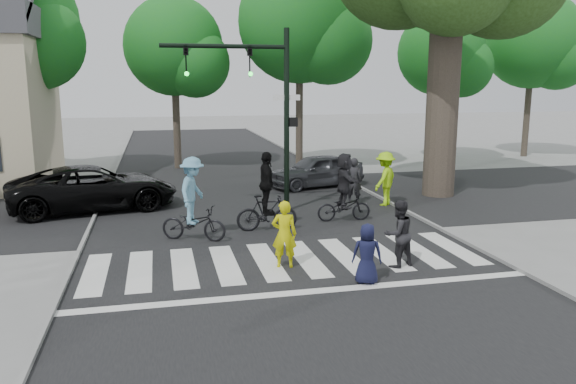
% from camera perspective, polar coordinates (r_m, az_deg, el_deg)
% --- Properties ---
extents(ground, '(120.00, 120.00, 0.00)m').
position_cam_1_polar(ground, '(12.98, 0.87, -8.25)').
color(ground, gray).
rests_on(ground, ground).
extents(road_stem, '(10.00, 70.00, 0.01)m').
position_cam_1_polar(road_stem, '(17.67, -3.06, -2.97)').
color(road_stem, black).
rests_on(road_stem, ground).
extents(road_cross, '(70.00, 10.00, 0.01)m').
position_cam_1_polar(road_cross, '(20.56, -4.53, -0.97)').
color(road_cross, black).
rests_on(road_cross, ground).
extents(curb_left, '(0.10, 70.00, 0.10)m').
position_cam_1_polar(curb_left, '(17.53, -19.56, -3.58)').
color(curb_left, gray).
rests_on(curb_left, ground).
extents(curb_right, '(0.10, 70.00, 0.10)m').
position_cam_1_polar(curb_right, '(19.17, 11.98, -1.94)').
color(curb_right, gray).
rests_on(curb_right, ground).
extents(crosswalk, '(10.00, 3.85, 0.01)m').
position_cam_1_polar(crosswalk, '(13.59, 0.19, -7.32)').
color(crosswalk, silver).
rests_on(crosswalk, ground).
extents(traffic_signal, '(4.45, 0.29, 6.00)m').
position_cam_1_polar(traffic_signal, '(18.39, -2.75, 9.86)').
color(traffic_signal, black).
rests_on(traffic_signal, ground).
extents(bg_tree_1, '(6.09, 5.80, 9.80)m').
position_cam_1_polar(bg_tree_1, '(28.05, -25.80, 14.88)').
color(bg_tree_1, brown).
rests_on(bg_tree_1, ground).
extents(bg_tree_2, '(5.04, 4.80, 8.40)m').
position_cam_1_polar(bg_tree_2, '(28.56, -11.01, 13.91)').
color(bg_tree_2, brown).
rests_on(bg_tree_2, ground).
extents(bg_tree_3, '(6.30, 6.00, 10.20)m').
position_cam_1_polar(bg_tree_3, '(28.23, 1.94, 16.50)').
color(bg_tree_3, brown).
rests_on(bg_tree_3, ground).
extents(bg_tree_4, '(4.83, 4.60, 8.15)m').
position_cam_1_polar(bg_tree_4, '(31.89, 15.77, 13.13)').
color(bg_tree_4, brown).
rests_on(bg_tree_4, ground).
extents(bg_tree_5, '(5.67, 5.40, 9.30)m').
position_cam_1_polar(bg_tree_5, '(35.67, 24.16, 13.51)').
color(bg_tree_5, brown).
rests_on(bg_tree_5, ground).
extents(pedestrian_woman, '(0.67, 0.52, 1.61)m').
position_cam_1_polar(pedestrian_woman, '(13.16, -0.38, -4.31)').
color(pedestrian_woman, '#CCCC08').
rests_on(pedestrian_woman, ground).
extents(pedestrian_child, '(0.75, 0.61, 1.33)m').
position_cam_1_polar(pedestrian_child, '(12.28, 8.03, -6.24)').
color(pedestrian_child, '#131634').
rests_on(pedestrian_child, ground).
extents(pedestrian_adult, '(0.92, 0.80, 1.61)m').
position_cam_1_polar(pedestrian_adult, '(13.45, 11.14, -4.18)').
color(pedestrian_adult, '#232326').
rests_on(pedestrian_adult, ground).
extents(cyclist_left, '(1.93, 1.37, 2.32)m').
position_cam_1_polar(cyclist_left, '(15.55, -9.62, -1.28)').
color(cyclist_left, black).
rests_on(cyclist_left, ground).
extents(cyclist_mid, '(1.81, 1.11, 2.34)m').
position_cam_1_polar(cyclist_mid, '(16.36, -2.17, -0.69)').
color(cyclist_mid, black).
rests_on(cyclist_mid, ground).
extents(cyclist_right, '(1.72, 1.60, 2.15)m').
position_cam_1_polar(cyclist_right, '(17.59, 5.73, 0.11)').
color(cyclist_right, black).
rests_on(cyclist_right, ground).
extents(car_suv, '(5.91, 3.60, 1.53)m').
position_cam_1_polar(car_suv, '(20.16, -19.12, 0.40)').
color(car_suv, black).
rests_on(car_suv, ground).
extents(car_grey, '(4.28, 2.50, 1.37)m').
position_cam_1_polar(car_grey, '(23.30, 2.85, 2.19)').
color(car_grey, '#393A3F').
rests_on(car_grey, ground).
extents(bystander_hivis, '(1.39, 1.35, 1.91)m').
position_cam_1_polar(bystander_hivis, '(20.03, 9.83, 1.34)').
color(bystander_hivis, '#9EE611').
rests_on(bystander_hivis, ground).
extents(bystander_dark, '(0.72, 0.62, 1.66)m').
position_cam_1_polar(bystander_dark, '(20.21, 6.68, 1.16)').
color(bystander_dark, '#232326').
rests_on(bystander_dark, ground).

